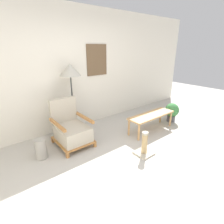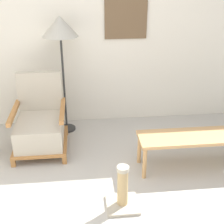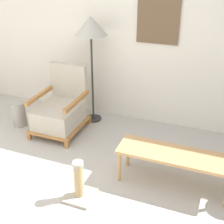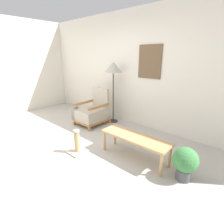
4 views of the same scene
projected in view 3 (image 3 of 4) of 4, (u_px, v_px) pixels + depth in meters
ground_plane at (39, 207)px, 3.13m from camera, size 14.00×14.00×0.00m
wall_back at (116, 27)px, 4.33m from camera, size 8.00×0.09×2.70m
armchair at (61, 110)px, 4.35m from camera, size 0.63×0.74×0.90m
floor_lamp at (91, 29)px, 4.15m from camera, size 0.44×0.44×1.54m
coffee_table at (175, 157)px, 3.29m from camera, size 1.21×0.38×0.40m
vase at (19, 114)px, 4.53m from camera, size 0.20×0.20×0.37m
scratching_post at (79, 185)px, 3.20m from camera, size 0.30×0.30×0.44m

